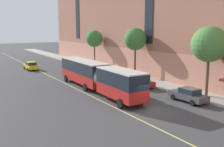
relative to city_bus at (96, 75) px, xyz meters
name	(u,v)px	position (x,y,z in m)	size (l,w,h in m)	color
ground_plane	(150,110)	(0.80, -9.84, -2.07)	(260.00, 260.00, 0.00)	#424244
sidewalk	(190,92)	(9.53, -6.84, -2.00)	(4.00, 160.00, 0.15)	#ADA89E
city_bus	(96,75)	(0.00, 0.00, 0.00)	(3.08, 18.73, 3.57)	red
parked_car_white_0	(94,68)	(6.39, 13.02, -1.29)	(2.03, 4.58, 1.56)	silver
parked_car_red_2	(140,81)	(6.24, -0.96, -1.29)	(2.03, 4.63, 1.56)	#B21E19
parked_car_darkgray_5	(188,95)	(6.28, -9.60, -1.29)	(1.93, 4.43, 1.56)	#4C4C51
taxi_cab	(31,66)	(-2.65, 22.01, -1.29)	(2.06, 4.54, 1.56)	yellow
street_tree_mid_block	(209,44)	(9.61, -9.25, 4.04)	(4.09, 4.09, 8.04)	brown
street_tree_far_uptown	(135,39)	(9.61, 4.85, 4.12)	(3.54, 3.54, 7.85)	brown
street_tree_far_downtown	(94,39)	(9.61, 18.96, 3.74)	(3.41, 3.41, 7.39)	brown
lane_centerline	(113,106)	(-1.70, -6.84, -2.07)	(0.16, 140.00, 0.01)	#E0D66B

